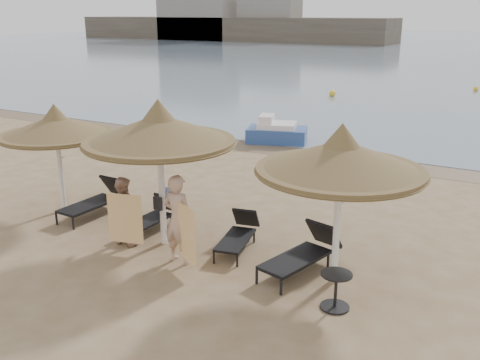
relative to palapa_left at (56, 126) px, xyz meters
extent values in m
plane|color=#967D5F|center=(4.01, -0.92, -2.21)|extent=(160.00, 160.00, 0.00)
cube|color=brown|center=(4.01, 8.48, -2.21)|extent=(200.00, 1.60, 0.01)
cube|color=brown|center=(-40.99, 77.08, -0.21)|extent=(60.00, 10.00, 4.00)
cube|color=gray|center=(-45.99, 75.08, 3.79)|extent=(14.00, 6.00, 12.00)
cube|color=gray|center=(-31.99, 76.08, 1.79)|extent=(10.00, 5.00, 8.00)
cylinder|color=white|center=(0.00, 0.00, -1.20)|extent=(0.12, 0.12, 2.03)
cone|color=brown|center=(0.00, 0.00, 0.03)|extent=(2.80, 2.80, 0.53)
cone|color=brown|center=(0.00, 0.00, 0.35)|extent=(0.68, 0.68, 0.43)
cylinder|color=brown|center=(0.00, 0.00, -0.22)|extent=(2.75, 2.75, 0.10)
cylinder|color=white|center=(3.52, -0.39, -1.04)|extent=(0.13, 0.13, 2.35)
cone|color=brown|center=(3.52, -0.39, 0.39)|extent=(3.25, 3.25, 0.62)
cone|color=brown|center=(3.52, -0.39, 0.76)|extent=(0.78, 0.78, 0.50)
cylinder|color=brown|center=(3.52, -0.39, 0.09)|extent=(3.18, 3.18, 0.11)
cylinder|color=white|center=(7.42, -0.20, -1.09)|extent=(0.13, 0.13, 2.24)
cone|color=brown|center=(7.42, -0.20, 0.26)|extent=(3.10, 3.10, 0.59)
cone|color=brown|center=(7.42, -0.20, 0.62)|extent=(0.75, 0.75, 0.48)
cylinder|color=brown|center=(7.42, -0.20, -0.01)|extent=(3.03, 3.03, 0.11)
cylinder|color=black|center=(0.60, -0.80, -2.07)|extent=(0.05, 0.05, 0.29)
cylinder|color=black|center=(1.18, -0.82, -2.07)|extent=(0.05, 0.05, 0.29)
cylinder|color=black|center=(0.66, 0.65, -2.07)|extent=(0.05, 0.05, 0.29)
cylinder|color=black|center=(1.24, 0.63, -2.07)|extent=(0.05, 0.05, 0.29)
cube|color=black|center=(0.92, -0.03, -1.89)|extent=(0.70, 1.58, 0.06)
cube|color=black|center=(0.96, 0.88, -1.64)|extent=(0.66, 0.46, 0.59)
cylinder|color=black|center=(2.53, -0.78, -2.09)|extent=(0.05, 0.05, 0.25)
cylinder|color=black|center=(3.04, -0.80, -2.09)|extent=(0.05, 0.05, 0.25)
cylinder|color=black|center=(2.58, 0.48, -2.09)|extent=(0.05, 0.05, 0.25)
cylinder|color=black|center=(3.08, 0.46, -2.09)|extent=(0.05, 0.05, 0.25)
cube|color=black|center=(2.81, -0.11, -1.93)|extent=(0.61, 1.37, 0.05)
cube|color=black|center=(2.84, 0.68, -1.72)|extent=(0.57, 0.40, 0.51)
cylinder|color=black|center=(5.02, -0.70, -2.09)|extent=(0.04, 0.04, 0.25)
cylinder|color=black|center=(5.51, -0.60, -2.09)|extent=(0.04, 0.04, 0.25)
cylinder|color=black|center=(4.76, 0.52, -2.09)|extent=(0.04, 0.04, 0.25)
cylinder|color=black|center=(5.25, 0.62, -2.09)|extent=(0.04, 0.04, 0.25)
cube|color=black|center=(5.13, 0.00, -1.94)|extent=(0.82, 1.42, 0.05)
cube|color=black|center=(4.96, 0.77, -1.72)|extent=(0.62, 0.48, 0.51)
cylinder|color=black|center=(6.19, -1.04, -2.06)|extent=(0.05, 0.05, 0.30)
cylinder|color=black|center=(6.76, -1.18, -2.06)|extent=(0.05, 0.05, 0.30)
cylinder|color=black|center=(6.55, 0.40, -2.06)|extent=(0.05, 0.05, 0.30)
cylinder|color=black|center=(7.12, 0.26, -2.06)|extent=(0.05, 0.05, 0.30)
cube|color=black|center=(6.67, -0.34, -1.88)|extent=(1.02, 1.70, 0.06)
cube|color=black|center=(6.89, 0.57, -1.63)|extent=(0.75, 0.59, 0.60)
cylinder|color=black|center=(7.77, -1.13, -2.19)|extent=(0.51, 0.51, 0.04)
cylinder|color=black|center=(7.77, -1.13, -1.88)|extent=(0.05, 0.05, 0.62)
cylinder|color=black|center=(7.77, -1.13, -1.57)|extent=(0.55, 0.55, 0.03)
imported|color=tan|center=(2.75, -0.79, -1.32)|extent=(0.84, 0.56, 1.78)
imported|color=tan|center=(4.37, -0.98, -1.12)|extent=(1.02, 0.68, 2.17)
cube|color=orange|center=(3.10, -1.14, -1.45)|extent=(0.76, 0.23, 1.10)
cube|color=orange|center=(4.72, -1.23, -1.41)|extent=(0.74, 0.41, 1.16)
cube|color=white|center=(3.52, -0.21, -1.12)|extent=(0.28, 0.16, 0.33)
cube|color=black|center=(3.52, -0.55, -1.22)|extent=(0.21, 0.08, 0.29)
cube|color=#2B4A91|center=(1.50, 9.58, -1.93)|extent=(2.59, 1.99, 0.57)
cube|color=white|center=(1.50, 9.58, -1.57)|extent=(1.74, 1.54, 0.26)
cube|color=white|center=(1.10, 9.45, -1.33)|extent=(0.78, 1.05, 0.36)
sphere|color=yellow|center=(-0.74, 21.97, -2.01)|extent=(0.40, 0.40, 0.40)
sphere|color=yellow|center=(6.58, 28.77, -2.05)|extent=(0.33, 0.33, 0.33)
camera|label=1|loc=(10.37, -9.07, 2.70)|focal=40.00mm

